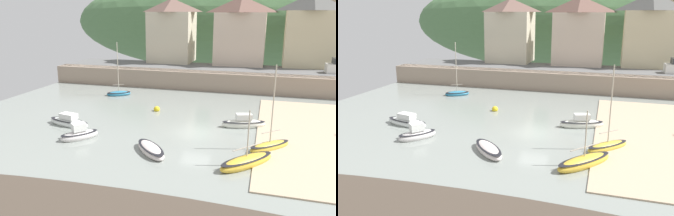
% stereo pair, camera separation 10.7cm
% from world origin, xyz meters
% --- Properties ---
extents(ground, '(48.00, 41.00, 0.61)m').
position_xyz_m(ground, '(1.40, -9.56, 0.16)').
color(ground, gray).
extents(quay_seawall, '(48.00, 9.40, 2.40)m').
position_xyz_m(quay_seawall, '(0.00, 17.50, 1.36)').
color(quay_seawall, gray).
rests_on(quay_seawall, ground).
extents(hillside_backdrop, '(80.00, 44.00, 22.74)m').
position_xyz_m(hillside_backdrop, '(-1.02, 55.20, 7.96)').
color(hillside_backdrop, '#4D7548').
rests_on(hillside_backdrop, ground).
extents(waterfront_building_left, '(6.84, 6.26, 9.64)m').
position_xyz_m(waterfront_building_left, '(-9.27, 25.20, 7.30)').
color(waterfront_building_left, beige).
rests_on(waterfront_building_left, ground).
extents(waterfront_building_centre, '(7.44, 5.96, 9.80)m').
position_xyz_m(waterfront_building_centre, '(1.21, 25.20, 7.38)').
color(waterfront_building_centre, beige).
rests_on(waterfront_building_centre, ground).
extents(waterfront_building_right, '(6.96, 4.58, 10.17)m').
position_xyz_m(waterfront_building_right, '(10.77, 25.20, 7.59)').
color(waterfront_building_right, beige).
rests_on(waterfront_building_right, ground).
extents(church_with_spire, '(3.00, 3.00, 14.79)m').
position_xyz_m(church_with_spire, '(14.21, 29.20, 10.01)').
color(church_with_spire, tan).
rests_on(church_with_spire, ground).
extents(motorboat_with_cabin, '(4.52, 2.14, 1.31)m').
position_xyz_m(motorboat_with_cabin, '(-11.43, -1.30, 0.33)').
color(motorboat_with_cabin, white).
rests_on(motorboat_with_cabin, ground).
extents(sailboat_blue_trim, '(3.88, 4.20, 4.06)m').
position_xyz_m(sailboat_blue_trim, '(4.59, -5.44, 0.29)').
color(sailboat_blue_trim, gold).
rests_on(sailboat_blue_trim, ground).
extents(rowboat_small_beached, '(2.89, 3.10, 1.53)m').
position_xyz_m(rowboat_small_beached, '(-8.72, -4.07, 0.37)').
color(rowboat_small_beached, silver).
rests_on(rowboat_small_beached, ground).
extents(sailboat_tall_mast, '(4.06, 2.26, 1.42)m').
position_xyz_m(sailboat_tall_mast, '(3.77, 2.70, 0.35)').
color(sailboat_tall_mast, silver).
rests_on(sailboat_tall_mast, ground).
extents(sailboat_far_left, '(3.33, 3.27, 6.52)m').
position_xyz_m(sailboat_far_left, '(6.05, -2.04, 0.29)').
color(sailboat_far_left, gold).
rests_on(sailboat_far_left, ground).
extents(sailboat_white_hull, '(3.52, 3.73, 0.79)m').
position_xyz_m(sailboat_white_hull, '(-2.25, -5.14, 0.25)').
color(sailboat_white_hull, silver).
rests_on(sailboat_white_hull, ground).
extents(sailboat_nearest_shore, '(3.23, 2.73, 6.64)m').
position_xyz_m(sailboat_nearest_shore, '(-12.03, 10.80, 0.26)').
color(sailboat_nearest_shore, teal).
rests_on(sailboat_nearest_shore, ground).
extents(mooring_buoy, '(0.64, 0.64, 0.64)m').
position_xyz_m(mooring_buoy, '(-5.28, 5.42, 0.19)').
color(mooring_buoy, yellow).
rests_on(mooring_buoy, ground).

